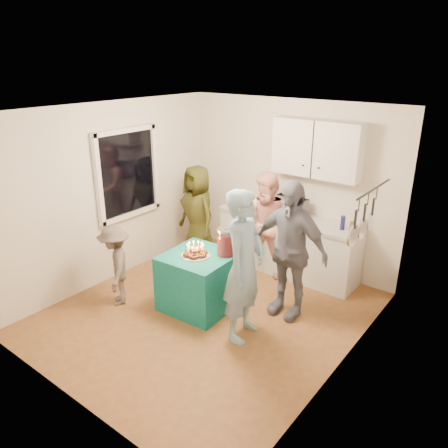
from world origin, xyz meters
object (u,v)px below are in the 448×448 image
Objects in this scene: woman_back_center at (268,227)px; woman_back_left at (198,214)px; punch_jar at (226,243)px; microwave at (288,207)px; woman_back_right at (289,250)px; counter at (288,245)px; party_table at (199,281)px; child_near_left at (116,265)px; man_birthday at (244,266)px.

woman_back_left is at bearing -174.95° from woman_back_center.
punch_jar is at bearing -20.44° from woman_back_left.
woman_back_center reaches higher than microwave.
microwave reaches higher than punch_jar.
woman_back_right reaches higher than microwave.
counter is 2.59× the size of party_table.
counter is 2.61m from child_near_left.
man_birthday is at bearing -34.45° from punch_jar.
woman_back_center is 0.90× the size of woman_back_right.
punch_jar is 1.56m from woman_back_left.
punch_jar is 1.51m from child_near_left.
woman_back_left is (-1.36, -0.51, -0.26)m from microwave.
child_near_left is (-1.34, -2.23, 0.13)m from counter.
man_birthday is (0.56, -0.39, -0.01)m from punch_jar.
party_table is 0.47× the size of woman_back_right.
man_birthday is at bearing -99.03° from woman_back_right.
microwave is 1.80m from party_table.
man_birthday reaches higher than counter.
microwave is 0.28× the size of woman_back_right.
microwave is 0.46× the size of child_near_left.
woman_back_right is at bearing 30.49° from party_table.
party_table is (-0.37, -1.63, -0.67)m from microwave.
woman_back_right reaches higher than punch_jar.
child_near_left is (0.04, -1.72, -0.23)m from woman_back_left.
party_table is at bearing 68.54° from man_birthday.
microwave is at bearing 180.00° from counter.
woman_back_left reaches higher than microwave.
counter is 1.92m from man_birthday.
counter is 1.22× the size of woman_back_right.
child_near_left reaches higher than counter.
party_table is 0.52× the size of woman_back_center.
punch_jar is (0.27, 0.22, 0.55)m from party_table.
punch_jar is at bearing -90.74° from woman_back_center.
man_birthday is (0.47, -1.80, -0.13)m from microwave.
woman_back_left is at bearing -159.84° from counter.
man_birthday is 1.02× the size of woman_back_right.
woman_back_left reaches higher than punch_jar.
woman_back_center is at bearing 22.71° from woman_back_left.
party_table is 2.50× the size of punch_jar.
woman_back_center is 1.03m from woman_back_right.
woman_back_center is (1.23, 0.16, 0.02)m from woman_back_left.
woman_back_left is at bearing 132.48° from child_near_left.
woman_back_left reaches higher than party_table.
woman_back_center is at bearing -114.28° from counter.
microwave is (-0.03, 0.00, 0.62)m from counter.
woman_back_center is (-0.16, -0.35, 0.38)m from counter.
woman_back_right is at bearing -21.92° from man_birthday.
counter is at bearing 35.39° from woman_back_left.
woman_back_left is 1.24m from woman_back_center.
child_near_left is (-1.18, -1.89, -0.25)m from woman_back_center.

